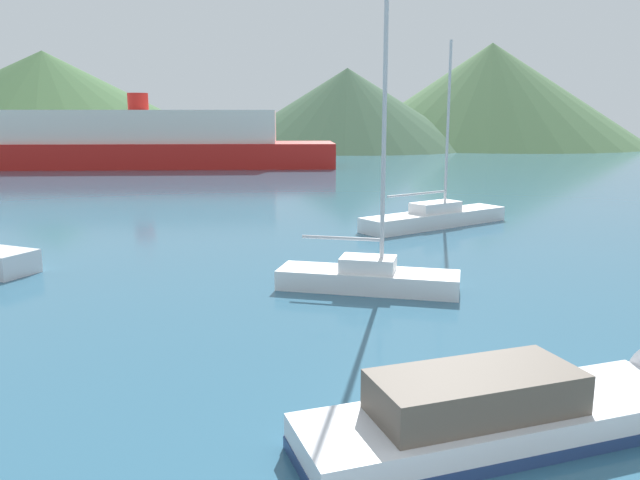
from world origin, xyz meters
name	(u,v)px	position (x,y,z in m)	size (l,w,h in m)	color
motorboat_near	(541,411)	(2.70, 4.22, 0.36)	(7.72, 3.04, 1.69)	silver
sailboat_inner	(435,216)	(7.02, 22.44, 0.44)	(7.56, 4.95, 8.09)	white
sailboat_middle	(368,272)	(1.78, 12.58, 0.53)	(5.27, 3.16, 11.35)	white
ferry_distant	(140,142)	(-10.70, 58.41, 2.38)	(37.82, 10.80, 7.02)	red
hill_central	(46,101)	(-27.54, 89.39, 6.87)	(54.26, 54.26, 13.74)	#3D6038
hill_east	(347,108)	(15.81, 92.21, 6.04)	(39.54, 39.54, 12.08)	#38563D
hill_far_east	(490,95)	(41.32, 98.13, 8.40)	(50.52, 50.52, 16.80)	#476B42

